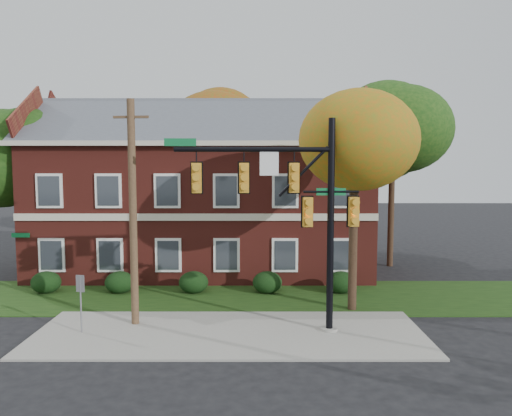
{
  "coord_description": "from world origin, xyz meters",
  "views": [
    {
      "loc": [
        0.97,
        -16.5,
        6.17
      ],
      "look_at": [
        0.96,
        3.0,
        4.4
      ],
      "focal_mm": 35.0,
      "sensor_mm": 36.0,
      "label": 1
    }
  ],
  "objects_px": {
    "apartment_building": "(204,184)",
    "tree_near_right": "(361,151)",
    "hedge_far_left": "(46,282)",
    "tree_right_rear": "(399,129)",
    "hedge_right": "(267,282)",
    "hedge_far_right": "(341,282)",
    "utility_pole": "(133,213)",
    "tree_far_rear": "(234,126)",
    "traffic_signal": "(292,201)",
    "hedge_left": "(120,282)",
    "tree_left_rear": "(24,153)",
    "sign_post": "(81,294)",
    "hedge_center": "(194,282)"
  },
  "relations": [
    {
      "from": "traffic_signal",
      "to": "utility_pole",
      "type": "height_order",
      "value": "utility_pole"
    },
    {
      "from": "hedge_center",
      "to": "tree_near_right",
      "type": "distance_m",
      "value": 9.9
    },
    {
      "from": "utility_pole",
      "to": "tree_far_rear",
      "type": "bearing_deg",
      "value": 85.44
    },
    {
      "from": "tree_right_rear",
      "to": "traffic_signal",
      "type": "xyz_separation_m",
      "value": [
        -7.07,
        -11.68,
        -3.31
      ]
    },
    {
      "from": "tree_right_rear",
      "to": "sign_post",
      "type": "relative_size",
      "value": 4.89
    },
    {
      "from": "tree_right_rear",
      "to": "utility_pole",
      "type": "height_order",
      "value": "tree_right_rear"
    },
    {
      "from": "apartment_building",
      "to": "tree_left_rear",
      "type": "bearing_deg",
      "value": -173.46
    },
    {
      "from": "tree_right_rear",
      "to": "sign_post",
      "type": "xyz_separation_m",
      "value": [
        -14.64,
        -11.81,
        -6.65
      ]
    },
    {
      "from": "hedge_left",
      "to": "hedge_far_right",
      "type": "relative_size",
      "value": 1.0
    },
    {
      "from": "tree_right_rear",
      "to": "sign_post",
      "type": "height_order",
      "value": "tree_right_rear"
    },
    {
      "from": "hedge_far_right",
      "to": "utility_pole",
      "type": "relative_size",
      "value": 0.16
    },
    {
      "from": "hedge_right",
      "to": "tree_left_rear",
      "type": "bearing_deg",
      "value": 162.63
    },
    {
      "from": "hedge_left",
      "to": "tree_near_right",
      "type": "relative_size",
      "value": 0.16
    },
    {
      "from": "hedge_right",
      "to": "tree_right_rear",
      "type": "bearing_deg",
      "value": 38.02
    },
    {
      "from": "tree_left_rear",
      "to": "traffic_signal",
      "type": "height_order",
      "value": "tree_left_rear"
    },
    {
      "from": "apartment_building",
      "to": "tree_far_rear",
      "type": "xyz_separation_m",
      "value": [
        1.34,
        7.84,
        3.86
      ]
    },
    {
      "from": "hedge_far_left",
      "to": "hedge_right",
      "type": "distance_m",
      "value": 10.5
    },
    {
      "from": "hedge_far_left",
      "to": "sign_post",
      "type": "height_order",
      "value": "sign_post"
    },
    {
      "from": "hedge_far_left",
      "to": "tree_right_rear",
      "type": "distance_m",
      "value": 20.75
    },
    {
      "from": "apartment_building",
      "to": "sign_post",
      "type": "xyz_separation_m",
      "value": [
        -3.33,
        -10.95,
        -3.51
      ]
    },
    {
      "from": "hedge_center",
      "to": "traffic_signal",
      "type": "height_order",
      "value": "traffic_signal"
    },
    {
      "from": "hedge_left",
      "to": "tree_right_rear",
      "type": "height_order",
      "value": "tree_right_rear"
    },
    {
      "from": "hedge_center",
      "to": "traffic_signal",
      "type": "relative_size",
      "value": 0.18
    },
    {
      "from": "hedge_left",
      "to": "utility_pole",
      "type": "relative_size",
      "value": 0.16
    },
    {
      "from": "tree_far_rear",
      "to": "hedge_left",
      "type": "bearing_deg",
      "value": -110.29
    },
    {
      "from": "hedge_far_right",
      "to": "tree_near_right",
      "type": "relative_size",
      "value": 0.16
    },
    {
      "from": "tree_far_rear",
      "to": "sign_post",
      "type": "height_order",
      "value": "tree_far_rear"
    },
    {
      "from": "tree_near_right",
      "to": "hedge_center",
      "type": "bearing_deg",
      "value": 158.58
    },
    {
      "from": "hedge_center",
      "to": "tree_near_right",
      "type": "xyz_separation_m",
      "value": [
        7.22,
        -2.83,
        6.14
      ]
    },
    {
      "from": "hedge_far_left",
      "to": "hedge_right",
      "type": "relative_size",
      "value": 1.0
    },
    {
      "from": "hedge_left",
      "to": "hedge_far_right",
      "type": "bearing_deg",
      "value": 0.0
    },
    {
      "from": "hedge_far_right",
      "to": "tree_right_rear",
      "type": "bearing_deg",
      "value": 54.77
    },
    {
      "from": "hedge_left",
      "to": "tree_left_rear",
      "type": "relative_size",
      "value": 0.16
    },
    {
      "from": "traffic_signal",
      "to": "tree_right_rear",
      "type": "bearing_deg",
      "value": 55.58
    },
    {
      "from": "apartment_building",
      "to": "tree_near_right",
      "type": "relative_size",
      "value": 2.19
    },
    {
      "from": "utility_pole",
      "to": "sign_post",
      "type": "xyz_separation_m",
      "value": [
        -1.7,
        -1.0,
        -2.84
      ]
    },
    {
      "from": "hedge_far_left",
      "to": "sign_post",
      "type": "bearing_deg",
      "value": -57.22
    },
    {
      "from": "utility_pole",
      "to": "apartment_building",
      "type": "bearing_deg",
      "value": 85.62
    },
    {
      "from": "hedge_far_right",
      "to": "tree_near_right",
      "type": "height_order",
      "value": "tree_near_right"
    },
    {
      "from": "hedge_center",
      "to": "sign_post",
      "type": "height_order",
      "value": "sign_post"
    },
    {
      "from": "tree_right_rear",
      "to": "utility_pole",
      "type": "distance_m",
      "value": 17.29
    },
    {
      "from": "apartment_building",
      "to": "hedge_left",
      "type": "height_order",
      "value": "apartment_building"
    },
    {
      "from": "utility_pole",
      "to": "tree_right_rear",
      "type": "bearing_deg",
      "value": 44.79
    },
    {
      "from": "hedge_right",
      "to": "tree_right_rear",
      "type": "relative_size",
      "value": 0.13
    },
    {
      "from": "hedge_far_right",
      "to": "tree_far_rear",
      "type": "distance_m",
      "value": 16.51
    },
    {
      "from": "apartment_building",
      "to": "tree_right_rear",
      "type": "distance_m",
      "value": 11.77
    },
    {
      "from": "hedge_far_right",
      "to": "hedge_right",
      "type": "bearing_deg",
      "value": 180.0
    },
    {
      "from": "apartment_building",
      "to": "sign_post",
      "type": "relative_size",
      "value": 8.65
    },
    {
      "from": "tree_right_rear",
      "to": "hedge_left",
      "type": "bearing_deg",
      "value": -157.58
    },
    {
      "from": "hedge_far_right",
      "to": "hedge_center",
      "type": "bearing_deg",
      "value": 180.0
    }
  ]
}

